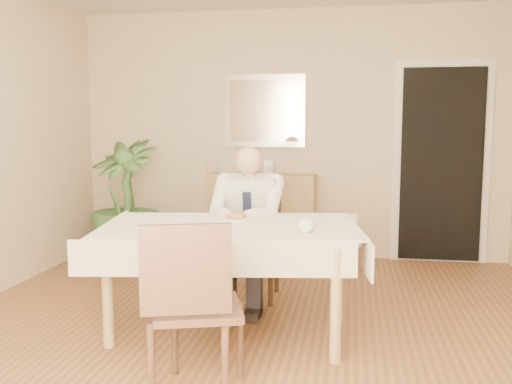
% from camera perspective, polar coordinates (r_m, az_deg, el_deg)
% --- Properties ---
extents(room, '(5.00, 5.02, 2.60)m').
position_cam_1_polar(room, '(3.60, -0.93, 4.86)').
color(room, brown).
rests_on(room, ground).
extents(window, '(1.34, 0.04, 1.44)m').
position_cam_1_polar(window, '(1.25, -22.20, 7.06)').
color(window, silver).
rests_on(window, room).
extents(doorway, '(0.96, 0.07, 2.10)m').
position_cam_1_polar(doorway, '(6.08, 18.02, 2.58)').
color(doorway, silver).
rests_on(doorway, ground).
extents(mirror, '(0.86, 0.04, 0.76)m').
position_cam_1_polar(mirror, '(6.08, 0.85, 8.11)').
color(mirror, silver).
rests_on(mirror, room).
extents(dining_table, '(1.86, 1.27, 0.75)m').
position_cam_1_polar(dining_table, '(3.84, -2.59, -4.52)').
color(dining_table, tan).
rests_on(dining_table, ground).
extents(chair_far, '(0.48, 0.48, 0.93)m').
position_cam_1_polar(chair_far, '(4.72, -0.32, -4.14)').
color(chair_far, '#3A2216').
rests_on(chair_far, ground).
extents(chair_near, '(0.56, 0.57, 0.95)m').
position_cam_1_polar(chair_near, '(2.98, -6.34, -10.65)').
color(chair_near, '#3A2216').
rests_on(chair_near, ground).
extents(seated_man, '(0.48, 0.72, 1.24)m').
position_cam_1_polar(seated_man, '(4.41, -0.97, -2.70)').
color(seated_man, white).
rests_on(seated_man, ground).
extents(plate, '(0.26, 0.26, 0.02)m').
position_cam_1_polar(plate, '(4.00, -1.93, -2.68)').
color(plate, white).
rests_on(plate, dining_table).
extents(food, '(0.14, 0.14, 0.06)m').
position_cam_1_polar(food, '(4.00, -1.93, -2.37)').
color(food, '#9C6839').
rests_on(food, dining_table).
extents(knife, '(0.01, 0.13, 0.01)m').
position_cam_1_polar(knife, '(3.94, -1.54, -2.60)').
color(knife, silver).
rests_on(knife, dining_table).
extents(fork, '(0.01, 0.13, 0.01)m').
position_cam_1_polar(fork, '(3.95, -2.68, -2.57)').
color(fork, silver).
rests_on(fork, dining_table).
extents(coffee_mug, '(0.14, 0.14, 0.09)m').
position_cam_1_polar(coffee_mug, '(3.56, 5.03, -3.35)').
color(coffee_mug, white).
rests_on(coffee_mug, dining_table).
extents(sideboard, '(1.13, 0.42, 0.89)m').
position_cam_1_polar(sideboard, '(6.01, 0.61, -2.44)').
color(sideboard, tan).
rests_on(sideboard, ground).
extents(photo_frame_left, '(0.10, 0.02, 0.14)m').
position_cam_1_polar(photo_frame_left, '(6.13, -4.41, 2.59)').
color(photo_frame_left, silver).
rests_on(photo_frame_left, sideboard).
extents(photo_frame_center, '(0.10, 0.02, 0.14)m').
position_cam_1_polar(photo_frame_center, '(6.07, -1.25, 2.57)').
color(photo_frame_center, silver).
rests_on(photo_frame_center, sideboard).
extents(photo_frame_right, '(0.10, 0.02, 0.14)m').
position_cam_1_polar(photo_frame_right, '(6.00, 1.26, 2.51)').
color(photo_frame_right, silver).
rests_on(photo_frame_right, sideboard).
extents(potted_palm, '(0.89, 0.89, 1.25)m').
position_cam_1_polar(potted_palm, '(6.06, -13.01, -0.81)').
color(potted_palm, '#345A29').
rests_on(potted_palm, ground).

